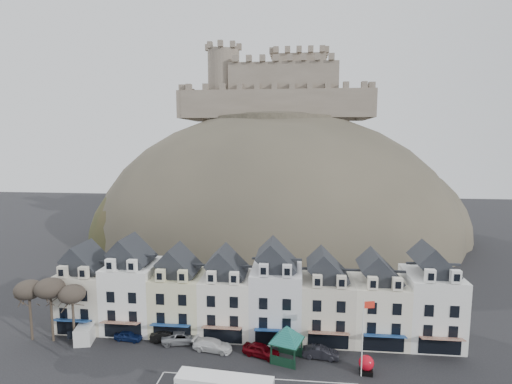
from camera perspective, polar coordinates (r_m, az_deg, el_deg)
townhouse_terrace at (r=56.89m, az=-0.42°, el=-14.47°), size 54.40×9.35×11.80m
castle_hill at (r=108.78m, az=3.29°, el=-6.55°), size 100.00×76.00×68.00m
castle at (r=113.30m, az=3.23°, el=14.44°), size 50.20×22.20×22.00m
tree_left_far at (r=61.80m, az=-29.72°, el=-12.09°), size 3.61×3.61×8.24m
tree_left_mid at (r=60.04m, az=-27.37°, el=-12.16°), size 3.78×3.78×8.64m
tree_left_near at (r=58.73m, az=-24.81°, el=-13.16°), size 3.43×3.43×7.84m
bus_shelter at (r=50.94m, az=4.42°, el=-19.52°), size 6.72×6.72×4.48m
red_buoy at (r=51.25m, az=15.47°, el=-22.64°), size 1.73×1.73×2.14m
flagpole at (r=48.67m, az=15.12°, el=-18.83°), size 1.30×0.35×9.15m
white_van at (r=61.08m, az=-22.99°, el=-17.78°), size 3.11×5.17×2.20m
car_navy at (r=59.00m, az=-17.76°, el=-18.97°), size 3.87×1.87×1.27m
car_black at (r=57.44m, az=-12.48°, el=-19.42°), size 4.74×2.25×1.50m
car_silver at (r=56.73m, az=-10.39°, el=-19.71°), size 5.85×3.66×1.53m
car_white at (r=54.45m, az=-6.22°, el=-20.89°), size 5.35×2.89×1.47m
car_maroon at (r=52.98m, az=0.71°, el=-21.65°), size 4.98×3.34×1.58m
car_charcoal at (r=53.21m, az=9.22°, el=-21.69°), size 4.54×1.99×1.45m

